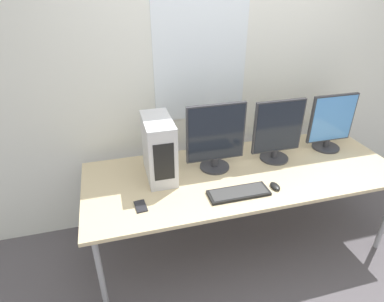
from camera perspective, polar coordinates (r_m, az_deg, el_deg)
ground_plane at (r=2.75m, az=11.94°, el=-21.96°), size 14.00×14.00×0.00m
wall_back at (r=2.82m, az=5.16°, el=13.35°), size 8.00×0.07×2.70m
desk at (r=2.59m, az=9.03°, el=-4.36°), size 2.46×0.93×0.74m
pc_tower at (r=2.39m, az=-5.92°, el=0.47°), size 0.20×0.42×0.47m
monitor_main at (r=2.46m, az=4.24°, el=2.36°), size 0.46×0.24×0.54m
monitor_right_near at (r=2.68m, az=14.99°, el=3.36°), size 0.42×0.24×0.52m
monitor_right_far at (r=3.01m, az=23.49°, el=4.57°), size 0.42×0.24×0.50m
keyboard at (r=2.31m, az=8.29°, el=-7.36°), size 0.44×0.16×0.02m
mouse at (r=2.42m, az=14.55°, el=-6.07°), size 0.06×0.11×0.03m
cell_phone at (r=2.21m, az=-9.12°, el=-9.67°), size 0.08×0.13×0.01m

